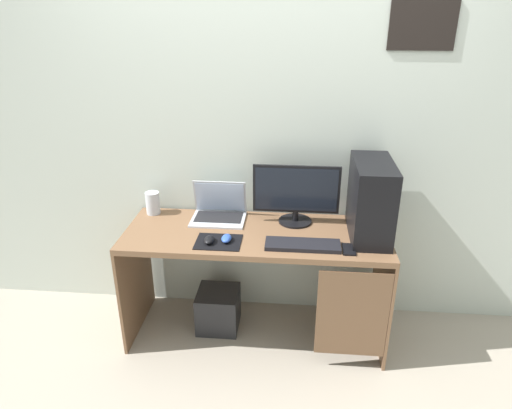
% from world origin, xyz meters
% --- Properties ---
extents(ground_plane, '(8.00, 8.00, 0.00)m').
position_xyz_m(ground_plane, '(0.00, 0.00, 0.00)').
color(ground_plane, '#9E9384').
extents(wall_back, '(4.00, 0.05, 2.60)m').
position_xyz_m(wall_back, '(0.00, 0.33, 1.30)').
color(wall_back, beige).
rests_on(wall_back, ground_plane).
extents(desk, '(1.57, 0.58, 0.73)m').
position_xyz_m(desk, '(0.02, -0.01, 0.59)').
color(desk, brown).
rests_on(desk, ground_plane).
extents(pc_tower, '(0.22, 0.46, 0.45)m').
position_xyz_m(pc_tower, '(0.66, 0.03, 0.95)').
color(pc_tower, black).
rests_on(pc_tower, desk).
extents(monitor, '(0.52, 0.21, 0.37)m').
position_xyz_m(monitor, '(0.23, 0.15, 0.92)').
color(monitor, black).
rests_on(monitor, desk).
extents(laptop, '(0.33, 0.25, 0.24)m').
position_xyz_m(laptop, '(-0.25, 0.17, 0.78)').
color(laptop, '#B7BCC6').
rests_on(laptop, desk).
extents(speaker, '(0.09, 0.09, 0.15)m').
position_xyz_m(speaker, '(-0.69, 0.21, 0.80)').
color(speaker, '#B7BCC6').
rests_on(speaker, desk).
extents(keyboard, '(0.42, 0.14, 0.02)m').
position_xyz_m(keyboard, '(0.28, -0.16, 0.74)').
color(keyboard, black).
rests_on(keyboard, desk).
extents(mousepad, '(0.26, 0.20, 0.00)m').
position_xyz_m(mousepad, '(-0.20, -0.15, 0.73)').
color(mousepad, black).
rests_on(mousepad, desk).
extents(mouse_left, '(0.06, 0.10, 0.03)m').
position_xyz_m(mouse_left, '(-0.16, -0.14, 0.75)').
color(mouse_left, '#2D51B2').
rests_on(mouse_left, mousepad).
extents(mouse_right, '(0.06, 0.10, 0.03)m').
position_xyz_m(mouse_right, '(-0.25, -0.16, 0.75)').
color(mouse_right, black).
rests_on(mouse_right, mousepad).
extents(cell_phone, '(0.07, 0.13, 0.01)m').
position_xyz_m(cell_phone, '(0.53, -0.17, 0.74)').
color(cell_phone, black).
rests_on(cell_phone, desk).
extents(subwoofer, '(0.27, 0.27, 0.27)m').
position_xyz_m(subwoofer, '(-0.25, 0.03, 0.13)').
color(subwoofer, '#232326').
rests_on(subwoofer, ground_plane).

